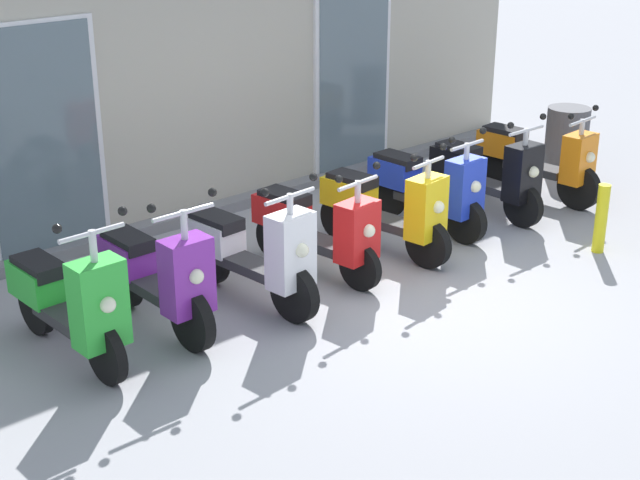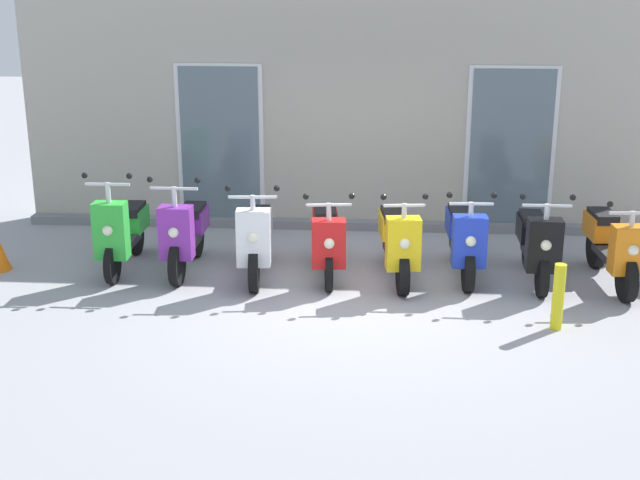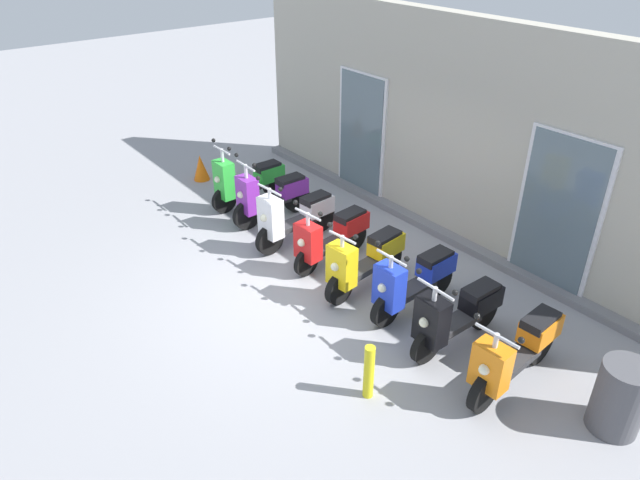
# 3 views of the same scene
# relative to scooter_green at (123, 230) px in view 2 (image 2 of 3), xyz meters

# --- Properties ---
(ground_plane) EXTENTS (40.00, 40.00, 0.00)m
(ground_plane) POSITION_rel_scooter_green_xyz_m (2.87, -0.88, -0.49)
(ground_plane) COLOR #939399
(storefront_facade) EXTENTS (9.56, 0.50, 3.48)m
(storefront_facade) POSITION_rel_scooter_green_xyz_m (2.87, 2.14, 1.19)
(storefront_facade) COLOR #B2AD9E
(storefront_facade) RESTS_ON ground_plane
(scooter_green) EXTENTS (0.59, 1.56, 1.32)m
(scooter_green) POSITION_rel_scooter_green_xyz_m (0.00, 0.00, 0.00)
(scooter_green) COLOR black
(scooter_green) RESTS_ON ground_plane
(scooter_purple) EXTENTS (0.62, 1.56, 1.28)m
(scooter_purple) POSITION_rel_scooter_green_xyz_m (0.78, -0.00, -0.01)
(scooter_purple) COLOR black
(scooter_purple) RESTS_ON ground_plane
(scooter_white) EXTENTS (0.61, 1.61, 1.24)m
(scooter_white) POSITION_rel_scooter_green_xyz_m (1.66, -0.13, -0.02)
(scooter_white) COLOR black
(scooter_white) RESTS_ON ground_plane
(scooter_red) EXTENTS (0.58, 1.51, 1.14)m
(scooter_red) POSITION_rel_scooter_green_xyz_m (2.49, -0.05, -0.02)
(scooter_red) COLOR black
(scooter_red) RESTS_ON ground_plane
(scooter_yellow) EXTENTS (0.55, 1.56, 1.17)m
(scooter_yellow) POSITION_rel_scooter_green_xyz_m (3.33, -0.12, -0.02)
(scooter_yellow) COLOR black
(scooter_yellow) RESTS_ON ground_plane
(scooter_blue) EXTENTS (0.56, 1.54, 1.16)m
(scooter_blue) POSITION_rel_scooter_green_xyz_m (4.12, 0.04, -0.02)
(scooter_blue) COLOR black
(scooter_blue) RESTS_ON ground_plane
(scooter_black) EXTENTS (0.61, 1.53, 1.18)m
(scooter_black) POSITION_rel_scooter_green_xyz_m (4.95, -0.07, -0.02)
(scooter_black) COLOR black
(scooter_black) RESTS_ON ground_plane
(scooter_orange) EXTENTS (0.58, 1.65, 1.14)m
(scooter_orange) POSITION_rel_scooter_green_xyz_m (5.82, -0.09, -0.03)
(scooter_orange) COLOR black
(scooter_orange) RESTS_ON ground_plane
(curb_bollard) EXTENTS (0.12, 0.12, 0.70)m
(curb_bollard) POSITION_rel_scooter_green_xyz_m (4.94, -1.51, -0.14)
(curb_bollard) COLOR yellow
(curb_bollard) RESTS_ON ground_plane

